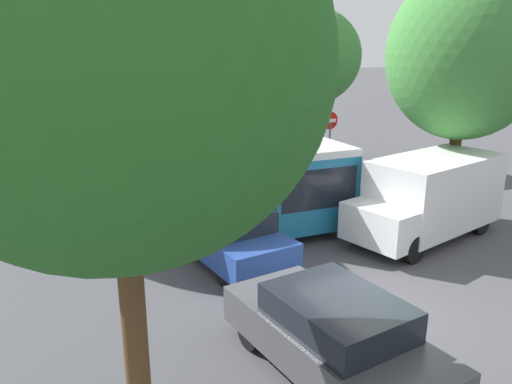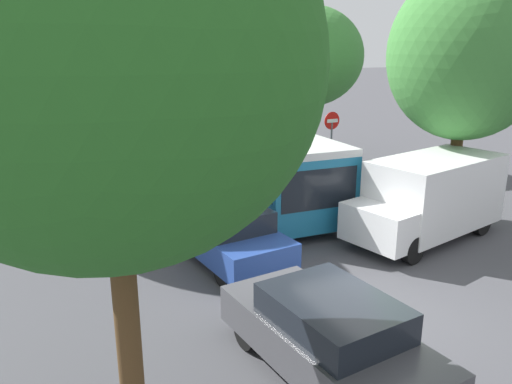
% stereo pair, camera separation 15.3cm
% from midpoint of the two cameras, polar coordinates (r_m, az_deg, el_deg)
% --- Properties ---
extents(ground_plane, '(200.00, 200.00, 0.00)m').
position_cam_midpoint_polar(ground_plane, '(10.67, 13.09, -13.81)').
color(ground_plane, '#47474C').
extents(articulated_bus, '(4.00, 17.57, 2.59)m').
position_cam_midpoint_polar(articulated_bus, '(21.25, -4.80, 5.95)').
color(articulated_bus, teal).
rests_on(articulated_bus, ground).
extents(city_bus_rear, '(3.34, 11.63, 2.47)m').
position_cam_midpoint_polar(city_bus_rear, '(47.47, -22.69, 10.38)').
color(city_bus_rear, silver).
rests_on(city_bus_rear, ground).
extents(queued_car_graphite, '(2.06, 4.30, 1.46)m').
position_cam_midpoint_polar(queued_car_graphite, '(8.57, 8.26, -15.86)').
color(queued_car_graphite, '#47474C').
rests_on(queued_car_graphite, ground).
extents(queued_car_blue, '(2.07, 4.31, 1.46)m').
position_cam_midpoint_polar(queued_car_blue, '(12.77, -3.79, -4.58)').
color(queued_car_blue, '#284799').
rests_on(queued_car_blue, ground).
extents(queued_car_navy, '(2.19, 4.56, 1.54)m').
position_cam_midpoint_polar(queued_car_navy, '(18.32, -12.50, 1.68)').
color(queued_car_navy, navy).
rests_on(queued_car_navy, ground).
extents(queued_car_silver, '(2.02, 4.21, 1.43)m').
position_cam_midpoint_polar(queued_car_silver, '(23.90, -15.92, 4.65)').
color(queued_car_silver, '#B7BABF').
rests_on(queued_car_silver, ground).
extents(queued_car_white, '(2.16, 4.51, 1.53)m').
position_cam_midpoint_polar(queued_car_white, '(29.51, -18.51, 6.65)').
color(queued_car_white, white).
rests_on(queued_car_white, ground).
extents(queued_car_black, '(1.99, 4.15, 1.40)m').
position_cam_midpoint_polar(queued_car_black, '(35.27, -20.16, 7.84)').
color(queued_car_black, black).
rests_on(queued_car_black, ground).
extents(white_van, '(5.27, 2.82, 2.31)m').
position_cam_midpoint_polar(white_van, '(14.89, 18.94, -0.36)').
color(white_van, white).
rests_on(white_van, ground).
extents(traffic_light, '(0.37, 0.39, 3.40)m').
position_cam_midpoint_polar(traffic_light, '(16.83, -7.41, 6.63)').
color(traffic_light, '#56595E').
rests_on(traffic_light, ground).
extents(no_entry_sign, '(0.70, 0.08, 2.82)m').
position_cam_midpoint_polar(no_entry_sign, '(20.22, 8.20, 6.42)').
color(no_entry_sign, '#56595E').
rests_on(no_entry_sign, ground).
extents(direction_sign_post, '(0.22, 1.40, 3.60)m').
position_cam_midpoint_polar(direction_sign_post, '(22.23, 6.16, 9.13)').
color(direction_sign_post, '#56595E').
rests_on(direction_sign_post, ground).
extents(tree_left_near, '(4.87, 4.87, 7.38)m').
position_cam_midpoint_polar(tree_left_near, '(5.78, -16.07, 12.64)').
color(tree_left_near, '#51381E').
rests_on(tree_left_near, ground).
extents(tree_left_mid, '(3.80, 3.80, 7.12)m').
position_cam_midpoint_polar(tree_left_mid, '(15.53, -23.76, 13.09)').
color(tree_left_mid, '#51381E').
rests_on(tree_left_mid, ground).
extents(tree_right_near, '(4.70, 4.70, 7.66)m').
position_cam_midpoint_polar(tree_right_near, '(16.73, 22.56, 14.34)').
color(tree_right_near, '#51381E').
rests_on(tree_right_near, ground).
extents(tree_right_mid, '(4.86, 4.86, 7.07)m').
position_cam_midpoint_polar(tree_right_mid, '(23.35, 5.54, 14.88)').
color(tree_right_mid, '#51381E').
rests_on(tree_right_mid, ground).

